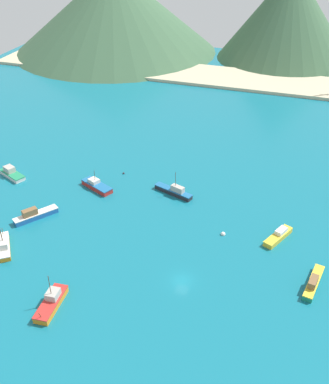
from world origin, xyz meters
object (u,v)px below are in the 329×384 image
Objects in this scene: fishing_boat_1 at (174,191)px; fishing_boat_7 at (278,236)px; buoy_1 at (223,234)px; fishing_boat_0 at (12,173)px; fishing_boat_4 at (97,186)px; fishing_boat_3 at (35,215)px; fishing_boat_8 at (4,246)px; fishing_boat_6 at (313,283)px; fishing_boat_2 at (51,302)px; buoy_0 at (124,173)px.

fishing_boat_1 is 29.75m from fishing_boat_7.
fishing_boat_1 is 10.40× the size of buoy_1.
buoy_1 is (61.15, -7.34, -0.75)m from fishing_boat_0.
fishing_boat_4 is at bearing 3.98° from fishing_boat_0.
fishing_boat_0 is 0.91× the size of fishing_boat_3.
fishing_boat_0 is 8.66× the size of buoy_1.
fishing_boat_0 is 1.04× the size of fishing_boat_8.
fishing_boat_3 is at bearing 177.62° from fishing_boat_6.
fishing_boat_6 is at bearing -27.49° from buoy_1.
fishing_boat_7 is at bearing 41.92° from fishing_boat_2.
buoy_1 is at bearing -14.10° from fishing_boat_4.
fishing_boat_6 is at bearing -19.22° from fishing_boat_4.
buoy_0 is at bearing 72.88° from fishing_boat_8.
fishing_boat_4 is at bearing 103.93° from fishing_boat_2.
fishing_boat_2 is 21.55m from fishing_boat_8.
buoy_1 is (-12.15, -2.54, -0.62)m from fishing_boat_7.
fishing_boat_4 is (8.21, 17.06, -0.14)m from fishing_boat_3.
fishing_boat_3 is 1.10× the size of fishing_boat_7.
fishing_boat_4 is at bearing 165.90° from buoy_1.
buoy_0 is at bearing 21.03° from fishing_boat_0.
fishing_boat_7 reaches higher than buoy_0.
fishing_boat_8 is at bearing -58.76° from fishing_boat_0.
fishing_boat_6 is (56.66, -19.76, 0.07)m from fishing_boat_4.
fishing_boat_2 is 50.55m from buoy_0.
fishing_boat_6 is (46.54, 21.06, -0.03)m from fishing_boat_2.
buoy_0 is at bearing 151.20° from fishing_boat_6.
fishing_boat_2 is at bearing -76.07° from fishing_boat_4.
fishing_boat_2 is (-10.26, -44.57, 0.00)m from fishing_boat_1.
fishing_boat_4 is at bearing 172.28° from fishing_boat_7.
fishing_boat_1 reaches higher than fishing_boat_7.
fishing_boat_7 is at bearing 122.35° from fishing_boat_6.
fishing_boat_2 reaches higher than fishing_boat_0.
fishing_boat_0 is 25.07m from fishing_boat_4.
fishing_boat_7 is 1.03× the size of fishing_boat_8.
fishing_boat_2 reaches higher than fishing_boat_8.
fishing_boat_8 is at bearing -155.30° from buoy_1.
fishing_boat_8 is at bearing -89.89° from fishing_boat_3.
fishing_boat_6 reaches higher than buoy_0.
fishing_boat_7 is at bearing -19.61° from buoy_0.
buoy_0 is at bearing 161.49° from fishing_boat_1.
fishing_boat_3 is 45.08m from buoy_1.
fishing_boat_1 is at bearing 10.44° from fishing_boat_4.
buoy_1 is at bearing 24.70° from fishing_boat_8.
fishing_boat_3 reaches higher than fishing_boat_0.
fishing_boat_3 is 16.41× the size of buoy_0.
fishing_boat_0 is 0.83× the size of fishing_boat_1.
fishing_boat_4 is at bearing 64.29° from fishing_boat_3.
fishing_boat_2 is 1.05× the size of fishing_boat_7.
buoy_0 is at bearing 160.39° from fishing_boat_7.
fishing_boat_0 is at bearing 167.56° from fishing_boat_6.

